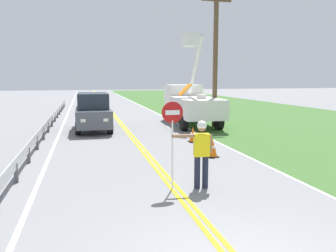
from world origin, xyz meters
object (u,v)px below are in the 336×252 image
at_px(traffic_cone_mid, 193,135).
at_px(traffic_cone_lead, 213,148).
at_px(utility_pole_near, 215,57).
at_px(stop_sign_paddle, 172,126).
at_px(oncoming_suv_nearest, 93,112).
at_px(flagger_worker, 201,150).
at_px(utility_bucket_truck, 190,102).

bearing_deg(traffic_cone_mid, traffic_cone_lead, -94.18).
relative_size(utility_pole_near, traffic_cone_lead, 11.40).
bearing_deg(utility_pole_near, stop_sign_paddle, -116.99).
relative_size(stop_sign_paddle, traffic_cone_mid, 3.33).
relative_size(stop_sign_paddle, traffic_cone_lead, 3.33).
distance_m(oncoming_suv_nearest, traffic_cone_lead, 8.74).
bearing_deg(flagger_worker, oncoming_suv_nearest, 102.75).
distance_m(stop_sign_paddle, utility_pole_near, 12.20).
bearing_deg(flagger_worker, utility_pole_near, 66.55).
xyz_separation_m(oncoming_suv_nearest, traffic_cone_mid, (4.35, -4.64, -0.72)).
bearing_deg(utility_bucket_truck, oncoming_suv_nearest, -169.54).
bearing_deg(utility_bucket_truck, utility_pole_near, -51.05).
distance_m(flagger_worker, utility_pole_near, 12.12).
xyz_separation_m(utility_pole_near, traffic_cone_lead, (-3.02, -7.43, -3.83)).
height_order(flagger_worker, utility_bucket_truck, utility_bucket_truck).
height_order(flagger_worker, traffic_cone_mid, flagger_worker).
height_order(flagger_worker, utility_pole_near, utility_pole_near).
relative_size(flagger_worker, traffic_cone_mid, 2.61).
distance_m(utility_bucket_truck, utility_pole_near, 3.26).
relative_size(oncoming_suv_nearest, traffic_cone_lead, 6.59).
relative_size(traffic_cone_lead, traffic_cone_mid, 1.00).
distance_m(stop_sign_paddle, utility_bucket_truck, 12.77).
xyz_separation_m(stop_sign_paddle, utility_pole_near, (5.42, 10.65, 2.46)).
bearing_deg(stop_sign_paddle, flagger_worker, -6.81).
xyz_separation_m(oncoming_suv_nearest, traffic_cone_lead, (4.13, -7.67, -0.72)).
distance_m(utility_pole_near, traffic_cone_mid, 6.47).
distance_m(utility_pole_near, traffic_cone_lead, 8.89).
height_order(oncoming_suv_nearest, traffic_cone_lead, oncoming_suv_nearest).
height_order(flagger_worker, traffic_cone_lead, flagger_worker).
height_order(stop_sign_paddle, utility_bucket_truck, utility_bucket_truck).
relative_size(flagger_worker, stop_sign_paddle, 0.78).
xyz_separation_m(flagger_worker, traffic_cone_mid, (1.86, 6.35, -0.71)).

